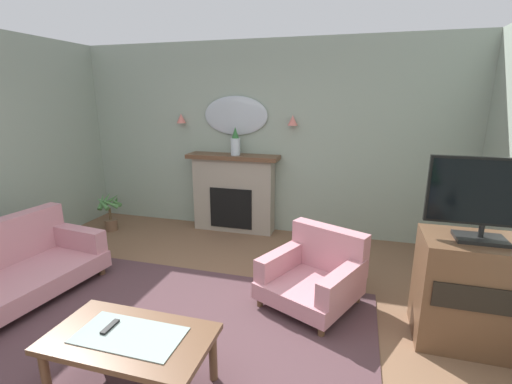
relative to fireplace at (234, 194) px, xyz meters
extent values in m
cube|color=brown|center=(0.42, -2.80, -0.62)|extent=(6.65, 6.93, 0.10)
cube|color=#93A393|center=(0.42, 0.22, 0.80)|extent=(6.65, 0.10, 2.75)
cube|color=#4C3338|center=(0.42, -2.60, -0.56)|extent=(3.20, 2.40, 0.01)
cube|color=gray|center=(0.00, 0.01, -0.02)|extent=(1.20, 0.28, 1.10)
cube|color=black|center=(0.00, -0.09, -0.19)|extent=(0.64, 0.12, 0.60)
cube|color=brown|center=(0.00, -0.01, 0.56)|extent=(1.36, 0.36, 0.06)
cylinder|color=silver|center=(0.05, -0.03, 0.71)|extent=(0.14, 0.14, 0.24)
cone|color=#2D6633|center=(0.05, -0.03, 0.91)|extent=(0.10, 0.10, 0.16)
ellipsoid|color=#B2BCC6|center=(0.00, 0.14, 1.14)|extent=(0.96, 0.06, 0.56)
cone|color=#D17066|center=(-0.85, 0.09, 1.09)|extent=(0.14, 0.14, 0.14)
cone|color=#D17066|center=(0.85, 0.09, 1.09)|extent=(0.14, 0.14, 0.14)
cube|color=brown|center=(0.37, -3.14, -0.15)|extent=(1.10, 0.60, 0.04)
cube|color=#8C9E99|center=(0.37, -3.14, -0.13)|extent=(0.72, 0.36, 0.01)
cylinder|color=brown|center=(-0.12, -3.38, -0.37)|extent=(0.06, 0.06, 0.40)
cylinder|color=brown|center=(-0.12, -2.90, -0.37)|extent=(0.06, 0.06, 0.40)
cylinder|color=brown|center=(0.86, -2.90, -0.37)|extent=(0.06, 0.06, 0.40)
cube|color=black|center=(0.20, -3.11, -0.12)|extent=(0.04, 0.16, 0.02)
cube|color=#B77A84|center=(-1.40, -2.51, -0.38)|extent=(1.03, 1.79, 0.18)
cube|color=#B77A84|center=(-1.31, -1.74, -0.17)|extent=(0.77, 0.25, 0.24)
cylinder|color=brown|center=(-0.98, -1.79, -0.52)|extent=(0.07, 0.07, 0.10)
cylinder|color=brown|center=(-1.65, -1.71, -0.52)|extent=(0.07, 0.07, 0.10)
cube|color=#B77A84|center=(1.39, -1.74, -0.39)|extent=(1.06, 1.06, 0.16)
cube|color=#B77A84|center=(1.53, -1.44, -0.09)|extent=(0.79, 0.48, 0.45)
cube|color=#B77A84|center=(1.08, -1.60, -0.20)|extent=(0.43, 0.71, 0.22)
cube|color=#B77A84|center=(1.69, -1.89, -0.20)|extent=(0.43, 0.71, 0.22)
cylinder|color=brown|center=(0.93, -1.91, -0.52)|extent=(0.06, 0.06, 0.10)
cylinder|color=brown|center=(1.55, -2.20, -0.52)|extent=(0.06, 0.06, 0.10)
cylinder|color=brown|center=(1.22, -1.29, -0.52)|extent=(0.06, 0.06, 0.10)
cylinder|color=brown|center=(1.84, -1.58, -0.52)|extent=(0.06, 0.06, 0.10)
cube|color=brown|center=(2.70, -1.91, -0.12)|extent=(0.80, 0.56, 0.90)
cube|color=black|center=(2.70, -2.20, -0.03)|extent=(0.68, 0.02, 0.20)
cube|color=black|center=(2.70, -1.93, 0.34)|extent=(0.36, 0.24, 0.03)
cylinder|color=black|center=(2.70, -1.93, 0.41)|extent=(0.04, 0.04, 0.10)
cube|color=black|center=(2.70, -1.93, 0.72)|extent=(0.84, 0.04, 0.52)
cube|color=black|center=(2.70, -1.95, 0.72)|extent=(0.80, 0.01, 0.48)
cylinder|color=brown|center=(-1.80, -0.53, -0.49)|extent=(0.19, 0.19, 0.17)
cylinder|color=brown|center=(-1.80, -0.53, -0.31)|extent=(0.04, 0.04, 0.18)
cone|color=#4C8447|center=(-1.70, -0.53, -0.12)|extent=(0.08, 0.26, 0.21)
cone|color=#4C8447|center=(-1.73, -0.45, -0.12)|extent=(0.24, 0.22, 0.22)
cone|color=#4C8447|center=(-1.83, -0.42, -0.12)|extent=(0.27, 0.14, 0.21)
cone|color=#4C8447|center=(-1.90, -0.48, -0.12)|extent=(0.17, 0.23, 0.25)
cone|color=#4C8447|center=(-1.91, -0.56, -0.12)|extent=(0.14, 0.25, 0.24)
cone|color=#4C8447|center=(-1.84, -0.63, -0.12)|extent=(0.28, 0.15, 0.20)
cone|color=#4C8447|center=(-1.73, -0.61, -0.12)|extent=(0.25, 0.23, 0.20)
camera|label=1|loc=(1.74, -4.88, 1.40)|focal=25.15mm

